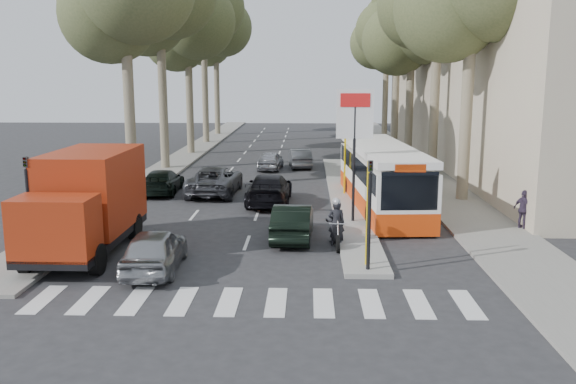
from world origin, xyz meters
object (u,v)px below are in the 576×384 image
city_bus (382,175)px  red_truck (87,200)px  dark_hatchback (293,221)px  motorcycle (336,223)px  silver_hatchback (154,250)px

city_bus → red_truck: bearing=-149.2°
dark_hatchback → motorcycle: bearing=154.7°
silver_hatchback → dark_hatchback: silver_hatchback is taller
motorcycle → silver_hatchback: bearing=-153.5°
dark_hatchback → red_truck: 7.47m
silver_hatchback → dark_hatchback: (4.30, 4.00, -0.01)m
silver_hatchback → dark_hatchback: bearing=-139.1°
dark_hatchback → red_truck: red_truck is taller
red_truck → motorcycle: red_truck is taller
city_bus → motorcycle: size_ratio=5.39×
red_truck → motorcycle: (8.69, 1.18, -1.04)m
city_bus → motorcycle: 6.96m
dark_hatchback → red_truck: (-7.10, -2.02, 1.18)m
red_truck → city_bus: (11.10, 7.67, -0.29)m
silver_hatchback → red_truck: bearing=-37.3°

